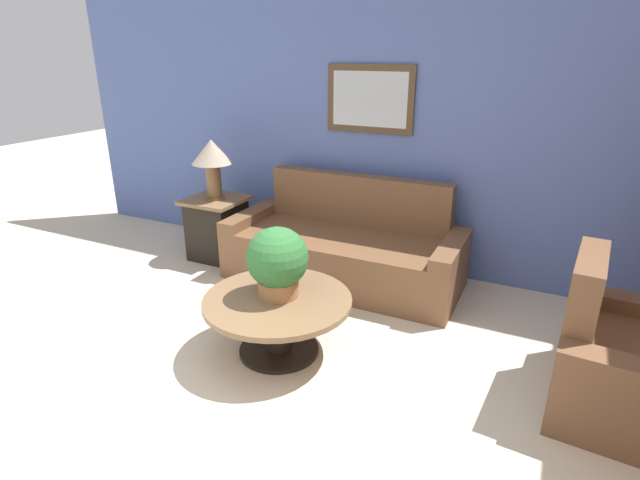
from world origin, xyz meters
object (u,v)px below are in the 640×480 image
armchair (636,368)px  potted_plant_on_table (277,261)px  couch_main (345,250)px  coffee_table (278,313)px  side_table (217,227)px  table_lamp (212,157)px

armchair → potted_plant_on_table: 2.30m
potted_plant_on_table → armchair: bearing=9.0°
couch_main → coffee_table: couch_main is taller
couch_main → potted_plant_on_table: couch_main is taller
side_table → table_lamp: (0.00, -0.00, 0.74)m
armchair → potted_plant_on_table: bearing=103.5°
coffee_table → potted_plant_on_table: potted_plant_on_table is taller
armchair → coffee_table: armchair is taller
table_lamp → coffee_table: bearing=-40.6°
potted_plant_on_table → coffee_table: bearing=-70.2°
side_table → potted_plant_on_table: 1.93m
side_table → couch_main: bearing=3.3°
coffee_table → couch_main: bearing=92.8°
table_lamp → potted_plant_on_table: (1.46, -1.22, -0.37)m
side_table → table_lamp: 0.74m
armchair → potted_plant_on_table: (-2.24, -0.36, 0.40)m
couch_main → potted_plant_on_table: (0.05, -1.30, 0.40)m
coffee_table → side_table: bearing=139.4°
coffee_table → armchair: bearing=10.2°
couch_main → side_table: 1.41m
side_table → potted_plant_on_table: (1.46, -1.22, 0.37)m
armchair → potted_plant_on_table: size_ratio=2.17×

